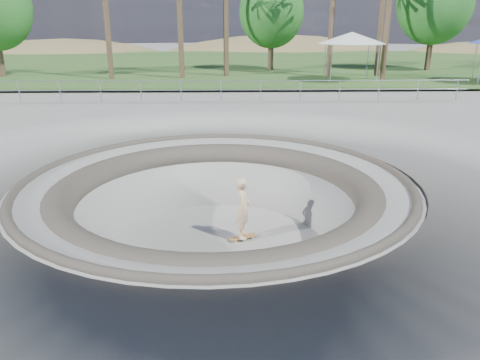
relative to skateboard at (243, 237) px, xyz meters
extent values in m
plane|color=#999994|center=(-0.73, -0.39, 1.83)|extent=(180.00, 180.00, 0.00)
torus|color=#999994|center=(-0.73, -0.39, -0.17)|extent=(14.00, 14.00, 4.00)
cylinder|color=#999994|center=(-0.73, -0.39, -0.12)|extent=(6.60, 6.60, 0.10)
torus|color=#4F4A3F|center=(-0.73, -0.39, 1.81)|extent=(10.24, 10.24, 0.24)
torus|color=#4F4A3F|center=(-0.73, -0.39, 1.38)|extent=(8.91, 8.91, 0.81)
cube|color=#315923|center=(-0.73, 33.61, 2.05)|extent=(180.00, 36.00, 0.12)
ellipsoid|color=brown|center=(-22.73, 54.61, -4.60)|extent=(50.40, 36.00, 23.40)
ellipsoid|color=brown|center=(7.27, 59.61, -6.03)|extent=(61.60, 44.00, 28.60)
ellipsoid|color=brown|center=(34.27, 51.61, -3.53)|extent=(42.00, 30.00, 19.50)
cylinder|color=gray|center=(-0.73, 11.61, 3.00)|extent=(25.00, 0.05, 0.05)
cylinder|color=gray|center=(-0.73, 11.61, 2.55)|extent=(25.00, 0.05, 0.05)
cube|color=olive|center=(0.00, 0.00, 0.01)|extent=(0.84, 0.55, 0.02)
cylinder|color=silver|center=(0.00, 0.00, -0.03)|extent=(0.10, 0.17, 0.04)
cylinder|color=silver|center=(0.00, 0.00, -0.03)|extent=(0.10, 0.17, 0.04)
cylinder|color=beige|center=(0.00, 0.00, -0.04)|extent=(0.07, 0.05, 0.06)
cylinder|color=beige|center=(0.00, 0.00, -0.04)|extent=(0.07, 0.05, 0.06)
cylinder|color=beige|center=(0.00, 0.00, -0.04)|extent=(0.07, 0.05, 0.06)
cylinder|color=beige|center=(0.00, 0.00, -0.04)|extent=(0.07, 0.05, 0.06)
imported|color=beige|center=(0.00, 0.00, 0.89)|extent=(0.45, 0.66, 1.75)
cylinder|color=gray|center=(6.14, 17.45, 3.24)|extent=(0.06, 0.06, 2.25)
cylinder|color=gray|center=(9.01, 17.45, 3.24)|extent=(0.06, 0.06, 2.25)
cylinder|color=gray|center=(6.14, 20.32, 3.24)|extent=(0.06, 0.06, 2.25)
cylinder|color=gray|center=(9.01, 20.32, 3.24)|extent=(0.06, 0.06, 2.25)
cube|color=silver|center=(7.57, 18.88, 4.47)|extent=(3.27, 3.27, 0.08)
cone|color=silver|center=(7.57, 18.88, 4.83)|extent=(6.07, 6.07, 0.72)
cylinder|color=gray|center=(15.45, 19.08, 3.26)|extent=(0.06, 0.06, 2.30)
cylinder|color=brown|center=(-3.50, 20.80, 6.19)|extent=(0.36, 0.36, 8.38)
cylinder|color=brown|center=(6.79, 21.59, 6.60)|extent=(0.36, 0.36, 9.20)
cylinder|color=brown|center=(10.22, 21.59, 6.72)|extent=(0.36, 0.36, 9.43)
cylinder|color=brown|center=(3.09, 26.45, 4.11)|extent=(0.44, 0.44, 4.21)
ellipsoid|color=#256221|center=(3.09, 26.45, 6.51)|extent=(5.02, 4.57, 5.48)
cylinder|color=brown|center=(15.64, 25.91, 4.42)|extent=(0.44, 0.44, 4.84)
ellipsoid|color=#256221|center=(15.64, 25.91, 7.19)|extent=(5.78, 5.25, 6.30)
camera|label=1|loc=(-0.41, -12.02, 5.80)|focal=35.00mm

